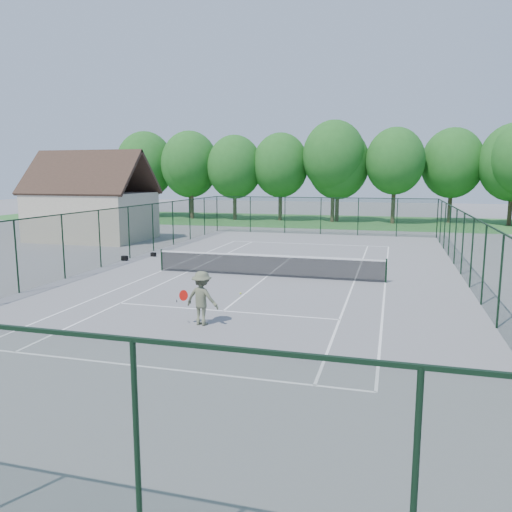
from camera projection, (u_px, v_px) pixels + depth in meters
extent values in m
plane|color=gray|center=(267.00, 276.00, 23.83)|extent=(140.00, 140.00, 0.00)
cube|color=#347732|center=(337.00, 221.00, 52.39)|extent=(80.00, 16.00, 0.01)
cube|color=white|center=(308.00, 244.00, 35.14)|extent=(10.97, 0.08, 0.01)
cube|color=white|center=(152.00, 367.00, 12.52)|extent=(10.97, 0.08, 0.01)
cube|color=white|center=(293.00, 256.00, 29.92)|extent=(8.23, 0.08, 0.01)
cube|color=white|center=(223.00, 311.00, 17.74)|extent=(8.23, 0.08, 0.01)
cube|color=white|center=(385.00, 283.00, 22.40)|extent=(0.08, 23.77, 0.01)
cube|color=white|center=(162.00, 271.00, 25.27)|extent=(0.08, 23.77, 0.01)
cube|color=white|center=(354.00, 281.00, 22.75)|extent=(0.08, 23.77, 0.01)
cube|color=white|center=(187.00, 272.00, 24.91)|extent=(0.08, 23.77, 0.01)
cube|color=white|center=(267.00, 276.00, 23.83)|extent=(0.08, 12.80, 0.01)
cylinder|color=black|center=(162.00, 260.00, 25.18)|extent=(0.08, 0.08, 1.10)
cylinder|color=black|center=(386.00, 271.00, 22.30)|extent=(0.08, 0.08, 1.10)
cube|color=black|center=(267.00, 266.00, 23.75)|extent=(11.00, 0.02, 0.96)
cube|color=white|center=(267.00, 256.00, 23.67)|extent=(11.00, 0.05, 0.07)
cube|color=#18341D|center=(321.00, 216.00, 40.73)|extent=(18.00, 0.02, 3.00)
cube|color=#18341D|center=(472.00, 253.00, 21.24)|extent=(0.02, 36.00, 3.00)
cube|color=#18341D|center=(100.00, 239.00, 25.95)|extent=(0.02, 36.00, 3.00)
cube|color=black|center=(321.00, 198.00, 40.49)|extent=(18.00, 0.05, 0.05)
cube|color=black|center=(474.00, 218.00, 21.00)|extent=(0.05, 36.00, 0.05)
cube|color=black|center=(98.00, 210.00, 25.71)|extent=(0.05, 36.00, 0.05)
cube|color=beige|center=(92.00, 216.00, 37.26)|extent=(8.00, 6.00, 3.50)
cube|color=#402D22|center=(101.00, 172.00, 38.17)|extent=(8.60, 3.27, 3.27)
cube|color=#402D22|center=(78.00, 172.00, 35.31)|extent=(8.60, 3.27, 3.27)
cylinder|color=#453825|center=(190.00, 199.00, 56.37)|extent=(0.40, 0.40, 4.20)
ellipsoid|color=#276D24|center=(190.00, 164.00, 55.75)|extent=(6.40, 6.40, 7.40)
cylinder|color=#453825|center=(337.00, 201.00, 52.05)|extent=(0.40, 0.40, 4.20)
ellipsoid|color=#276D24|center=(338.00, 163.00, 51.43)|extent=(6.40, 6.40, 7.40)
cylinder|color=#453825|center=(510.00, 204.00, 47.73)|extent=(0.40, 0.40, 4.20)
cube|color=black|center=(125.00, 258.00, 28.22)|extent=(0.35, 0.22, 0.27)
cube|color=black|center=(153.00, 254.00, 29.67)|extent=(0.34, 0.25, 0.24)
imported|color=#5D6248|center=(202.00, 298.00, 16.00)|extent=(1.23, 0.84, 1.75)
sphere|color=#ADC732|center=(241.00, 293.00, 16.05)|extent=(0.07, 0.07, 0.07)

